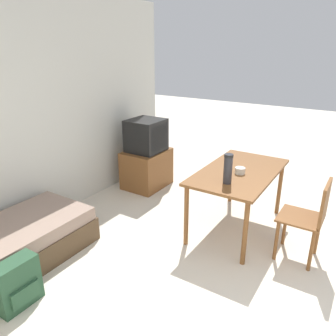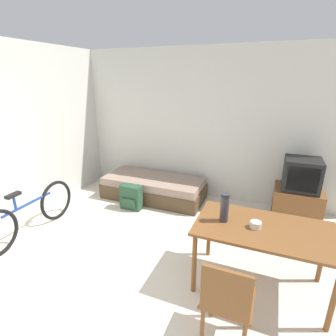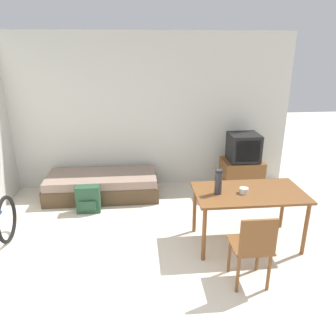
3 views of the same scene
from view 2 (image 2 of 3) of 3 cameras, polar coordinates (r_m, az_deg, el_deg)
wall_back at (r=4.90m, az=6.37°, el=9.23°), size 5.43×0.06×2.70m
wall_left at (r=4.65m, az=-28.50°, el=6.53°), size 0.06×4.45×2.70m
daybed at (r=4.98m, az=-3.17°, el=-4.32°), size 1.89×0.81×0.41m
tv at (r=4.50m, az=26.45°, el=-5.28°), size 0.69×0.54×1.05m
dining_table at (r=2.94m, az=20.06°, el=-13.45°), size 1.38×0.78×0.74m
wooden_chair at (r=2.38m, az=12.65°, el=-26.32°), size 0.41×0.41×0.87m
bicycle at (r=4.28m, az=-27.93°, el=-8.92°), size 0.08×1.67×0.73m
thermos_flask at (r=2.82m, az=12.22°, el=-8.18°), size 0.09×0.09×0.31m
mate_bowl at (r=2.85m, az=18.54°, el=-11.63°), size 0.11×0.11×0.07m
backpack at (r=4.61m, az=-8.03°, el=-6.36°), size 0.36×0.20×0.43m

